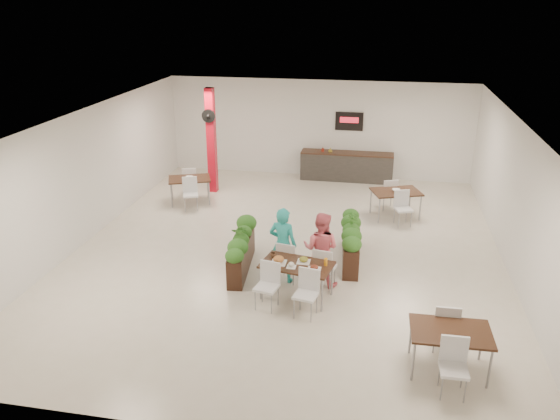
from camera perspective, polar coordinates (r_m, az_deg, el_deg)
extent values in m
plane|color=beige|center=(13.16, 0.77, -4.21)|extent=(12.00, 12.00, 0.00)
cube|color=white|center=(18.27, 4.05, 8.45)|extent=(10.00, 0.10, 3.20)
cube|color=white|center=(7.29, -7.46, -13.00)|extent=(10.00, 0.10, 3.20)
cube|color=white|center=(14.23, -19.50, 3.46)|extent=(0.10, 12.00, 3.20)
cube|color=white|center=(12.75, 23.55, 0.84)|extent=(0.10, 12.00, 3.20)
cube|color=white|center=(12.12, 0.84, 9.55)|extent=(10.00, 12.00, 0.04)
cube|color=red|center=(16.78, -7.17, 7.17)|extent=(0.25, 0.25, 3.20)
cylinder|color=black|center=(16.44, -7.48, 9.71)|extent=(0.40, 0.06, 0.40)
sphere|color=black|center=(16.40, -7.53, 9.68)|extent=(0.12, 0.12, 0.12)
cube|color=#2B2926|center=(18.14, 6.97, 4.50)|extent=(3.00, 0.60, 0.90)
cube|color=black|center=(18.01, 7.03, 5.93)|extent=(3.00, 0.62, 0.04)
cube|color=black|center=(18.08, 7.24, 9.18)|extent=(0.90, 0.04, 0.60)
cube|color=red|center=(18.04, 7.25, 9.31)|extent=(0.60, 0.02, 0.18)
imported|color=maroon|center=(18.04, 4.50, 6.43)|extent=(0.09, 0.09, 0.19)
imported|color=gold|center=(18.02, 5.30, 6.35)|extent=(0.13, 0.13, 0.17)
cube|color=black|center=(10.88, 1.77, -5.74)|extent=(1.53, 1.05, 0.04)
cylinder|color=gray|center=(10.99, -2.03, -7.67)|extent=(0.04, 0.04, 0.71)
cylinder|color=gray|center=(10.60, 4.40, -8.90)|extent=(0.04, 0.04, 0.71)
cylinder|color=gray|center=(11.54, -0.67, -6.14)|extent=(0.04, 0.04, 0.71)
cylinder|color=gray|center=(11.17, 5.46, -7.24)|extent=(0.04, 0.04, 0.71)
cube|color=white|center=(11.63, 0.91, -5.38)|extent=(0.49, 0.49, 0.05)
cube|color=white|center=(11.36, 0.58, -4.66)|extent=(0.42, 0.12, 0.45)
cylinder|color=gray|center=(11.83, 1.97, -6.18)|extent=(0.02, 0.02, 0.43)
cylinder|color=gray|center=(11.94, 0.43, -5.91)|extent=(0.02, 0.02, 0.43)
cylinder|color=gray|center=(11.55, 1.40, -6.91)|extent=(0.02, 0.02, 0.43)
cylinder|color=gray|center=(11.66, -0.18, -6.62)|extent=(0.02, 0.02, 0.43)
cube|color=white|center=(11.41, 4.69, -6.03)|extent=(0.49, 0.49, 0.05)
cube|color=white|center=(11.13, 4.44, -5.31)|extent=(0.42, 0.12, 0.45)
cylinder|color=gray|center=(11.62, 5.71, -6.83)|extent=(0.02, 0.02, 0.43)
cylinder|color=gray|center=(11.70, 4.10, -6.56)|extent=(0.02, 0.02, 0.43)
cylinder|color=gray|center=(11.33, 5.22, -7.60)|extent=(0.02, 0.02, 0.43)
cylinder|color=gray|center=(11.42, 3.58, -7.31)|extent=(0.02, 0.02, 0.43)
cube|color=white|center=(10.65, -1.41, -8.09)|extent=(0.49, 0.49, 0.05)
cube|color=white|center=(10.68, -1.02, -6.46)|extent=(0.42, 0.12, 0.45)
cylinder|color=gray|center=(10.70, -2.60, -9.43)|extent=(0.02, 0.02, 0.43)
cylinder|color=gray|center=(10.58, -0.90, -9.79)|extent=(0.02, 0.02, 0.43)
cylinder|color=gray|center=(10.96, -1.87, -8.59)|extent=(0.02, 0.02, 0.43)
cylinder|color=gray|center=(10.85, -0.20, -8.93)|extent=(0.02, 0.02, 0.43)
cube|color=white|center=(10.40, 2.70, -8.89)|extent=(0.49, 0.49, 0.05)
cube|color=white|center=(10.44, 3.07, -7.21)|extent=(0.42, 0.12, 0.45)
cylinder|color=gray|center=(10.44, 1.47, -10.27)|extent=(0.02, 0.02, 0.43)
cylinder|color=gray|center=(10.34, 3.27, -10.63)|extent=(0.02, 0.02, 0.43)
cylinder|color=gray|center=(10.71, 2.11, -9.38)|extent=(0.02, 0.02, 0.43)
cylinder|color=gray|center=(10.62, 3.87, -9.71)|extent=(0.02, 0.02, 0.43)
cube|color=white|center=(10.90, -0.15, -5.53)|extent=(0.35, 0.35, 0.01)
ellipsoid|color=#995326|center=(10.86, -0.15, -5.18)|extent=(0.22, 0.22, 0.13)
cube|color=white|center=(10.94, 2.48, -5.43)|extent=(0.31, 0.31, 0.01)
ellipsoid|color=orange|center=(10.91, 2.49, -5.14)|extent=(0.18, 0.18, 0.11)
cube|color=white|center=(10.65, 3.58, -6.24)|extent=(0.31, 0.31, 0.01)
ellipsoid|color=#45120D|center=(10.63, 3.59, -5.97)|extent=(0.16, 0.16, 0.10)
cube|color=white|center=(10.73, 1.19, -5.98)|extent=(0.21, 0.21, 0.01)
ellipsoid|color=white|center=(10.71, 1.19, -5.77)|extent=(0.12, 0.12, 0.07)
cylinder|color=orange|center=(10.81, 4.80, -5.43)|extent=(0.07, 0.07, 0.15)
imported|color=brown|center=(11.11, -0.72, -4.73)|extent=(0.12, 0.12, 0.10)
imported|color=teal|center=(11.47, 0.30, -3.67)|extent=(0.67, 0.51, 1.66)
imported|color=#F36C7A|center=(11.38, 4.28, -4.09)|extent=(0.89, 0.75, 1.61)
cube|color=black|center=(12.16, -4.05, -4.82)|extent=(0.51, 1.99, 0.65)
ellipsoid|color=#205719|center=(11.23, -4.78, -4.64)|extent=(0.40, 0.40, 0.32)
ellipsoid|color=#205719|center=(11.60, -4.44, -3.74)|extent=(0.40, 0.40, 0.32)
ellipsoid|color=#205719|center=(11.97, -4.11, -2.90)|extent=(0.40, 0.40, 0.32)
ellipsoid|color=#205719|center=(12.35, -3.80, -2.10)|extent=(0.40, 0.40, 0.32)
ellipsoid|color=#205719|center=(12.72, -3.51, -1.36)|extent=(0.40, 0.40, 0.32)
imported|color=#205719|center=(11.93, -4.12, -2.49)|extent=(0.38, 0.33, 0.43)
cube|color=black|center=(12.64, 7.37, -3.80)|extent=(0.49, 2.08, 0.69)
ellipsoid|color=#205719|center=(11.65, 7.51, -3.59)|extent=(0.40, 0.40, 0.32)
ellipsoid|color=#205719|center=(12.05, 7.49, -2.70)|extent=(0.40, 0.40, 0.32)
ellipsoid|color=#205719|center=(12.45, 7.47, -1.88)|extent=(0.40, 0.40, 0.32)
ellipsoid|color=#205719|center=(12.86, 7.44, -1.11)|extent=(0.40, 0.40, 0.32)
ellipsoid|color=#205719|center=(13.26, 7.42, -0.38)|extent=(0.40, 0.40, 0.32)
imported|color=#205719|center=(12.41, 7.49, -1.44)|extent=(0.25, 0.25, 0.45)
cube|color=black|center=(16.14, -9.45, 3.23)|extent=(1.40, 1.17, 0.04)
cylinder|color=gray|center=(15.94, -11.26, 1.45)|extent=(0.04, 0.04, 0.71)
cylinder|color=gray|center=(15.95, -7.41, 1.70)|extent=(0.04, 0.04, 0.71)
cylinder|color=gray|center=(16.58, -11.25, 2.24)|extent=(0.04, 0.04, 0.71)
cylinder|color=gray|center=(16.59, -7.55, 2.48)|extent=(0.04, 0.04, 0.71)
cube|color=white|center=(16.79, -9.44, 2.96)|extent=(0.54, 0.54, 0.05)
cube|color=white|center=(16.53, -9.48, 3.57)|extent=(0.41, 0.19, 0.45)
cylinder|color=gray|center=(17.03, -8.84, 2.42)|extent=(0.02, 0.02, 0.43)
cylinder|color=gray|center=(17.03, -9.98, 2.35)|extent=(0.02, 0.02, 0.43)
cylinder|color=gray|center=(16.71, -8.80, 2.05)|extent=(0.02, 0.02, 0.43)
cylinder|color=gray|center=(16.71, -9.96, 1.97)|extent=(0.02, 0.02, 0.43)
cube|color=white|center=(15.66, -9.33, 1.59)|extent=(0.54, 0.54, 0.05)
cube|color=white|center=(15.76, -9.41, 2.67)|extent=(0.41, 0.19, 0.45)
cylinder|color=gray|center=(15.58, -9.89, 0.52)|extent=(0.02, 0.02, 0.43)
cylinder|color=gray|center=(15.58, -8.64, 0.60)|extent=(0.02, 0.02, 0.43)
cylinder|color=gray|center=(15.90, -9.91, 0.95)|extent=(0.02, 0.02, 0.43)
cylinder|color=gray|center=(15.90, -8.69, 1.03)|extent=(0.02, 0.02, 0.43)
imported|color=white|center=(16.12, -9.46, 3.39)|extent=(0.22, 0.22, 0.05)
cube|color=black|center=(15.18, 12.04, 1.87)|extent=(1.49, 1.23, 0.04)
cylinder|color=gray|center=(14.80, 10.33, -0.07)|extent=(0.04, 0.04, 0.71)
cylinder|color=gray|center=(15.21, 14.44, 0.19)|extent=(0.04, 0.04, 0.71)
cylinder|color=gray|center=(15.44, 9.46, 0.91)|extent=(0.04, 0.04, 0.71)
cylinder|color=gray|center=(15.84, 13.43, 1.14)|extent=(0.04, 0.04, 0.71)
cube|color=white|center=(15.80, 11.20, 1.64)|extent=(0.54, 0.54, 0.05)
cube|color=white|center=(15.55, 11.50, 2.27)|extent=(0.41, 0.18, 0.45)
cylinder|color=gray|center=(16.09, 11.51, 1.09)|extent=(0.02, 0.02, 0.43)
cylinder|color=gray|center=(15.98, 10.37, 1.03)|extent=(0.02, 0.02, 0.43)
cylinder|color=gray|center=(15.79, 11.93, 0.67)|extent=(0.02, 0.02, 0.43)
cylinder|color=gray|center=(15.68, 10.77, 0.60)|extent=(0.02, 0.02, 0.43)
cube|color=white|center=(14.76, 12.76, 0.07)|extent=(0.54, 0.54, 0.05)
cube|color=white|center=(14.84, 12.58, 1.24)|extent=(0.41, 0.18, 0.45)
cylinder|color=gray|center=(14.64, 12.31, -1.06)|extent=(0.02, 0.02, 0.43)
cylinder|color=gray|center=(14.76, 13.54, -0.97)|extent=(0.02, 0.02, 0.43)
cylinder|color=gray|center=(14.93, 11.85, -0.57)|extent=(0.02, 0.02, 0.43)
cylinder|color=gray|center=(15.05, 13.06, -0.49)|extent=(0.02, 0.02, 0.43)
imported|color=white|center=(15.17, 12.05, 2.04)|extent=(0.22, 0.22, 0.05)
cube|color=black|center=(9.29, 17.43, -12.03)|extent=(1.29, 0.87, 0.04)
cylinder|color=gray|center=(9.13, 13.75, -15.13)|extent=(0.04, 0.04, 0.71)
cylinder|color=gray|center=(9.31, 21.06, -15.26)|extent=(0.04, 0.04, 0.71)
cylinder|color=gray|center=(9.72, 13.49, -12.59)|extent=(0.04, 0.04, 0.71)
cylinder|color=gray|center=(9.90, 20.30, -12.78)|extent=(0.04, 0.04, 0.71)
cube|color=white|center=(9.94, 16.83, -11.49)|extent=(0.43, 0.43, 0.05)
cube|color=white|center=(9.65, 17.12, -10.85)|extent=(0.42, 0.05, 0.45)
cylinder|color=gray|center=(10.23, 17.55, -12.12)|extent=(0.02, 0.02, 0.43)
cylinder|color=gray|center=(10.18, 15.62, -12.06)|extent=(0.02, 0.02, 0.43)
cylinder|color=gray|center=(9.95, 17.79, -13.19)|extent=(0.02, 0.02, 0.43)
cylinder|color=gray|center=(9.90, 15.80, -13.14)|extent=(0.02, 0.02, 0.43)
cube|color=white|center=(8.96, 17.70, -15.63)|extent=(0.43, 0.43, 0.05)
cube|color=white|center=(8.97, 17.73, -13.63)|extent=(0.42, 0.05, 0.45)
cylinder|color=gray|center=(8.94, 16.53, -17.47)|extent=(0.02, 0.02, 0.43)
cylinder|color=gray|center=(9.00, 18.78, -17.49)|extent=(0.02, 0.02, 0.43)
cylinder|color=gray|center=(9.21, 16.31, -16.15)|extent=(0.02, 0.02, 0.43)
cylinder|color=gray|center=(9.26, 18.47, -16.19)|extent=(0.02, 0.02, 0.43)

